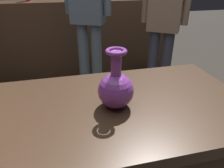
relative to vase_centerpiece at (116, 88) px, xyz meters
name	(u,v)px	position (x,y,z in m)	size (l,w,h in m)	color
back_display_shelf	(74,38)	(-0.03, 2.21, -0.39)	(2.60, 0.40, 0.99)	#422D1E
vase_centerpiece	(116,88)	(0.00, 0.00, 0.00)	(0.14, 0.14, 0.24)	#7A388E
visitor_center_back	(87,5)	(0.08, 1.44, 0.14)	(0.42, 0.31, 1.72)	slate
visitor_near_right	(164,17)	(0.84, 1.30, 0.02)	(0.40, 0.33, 1.54)	#333847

